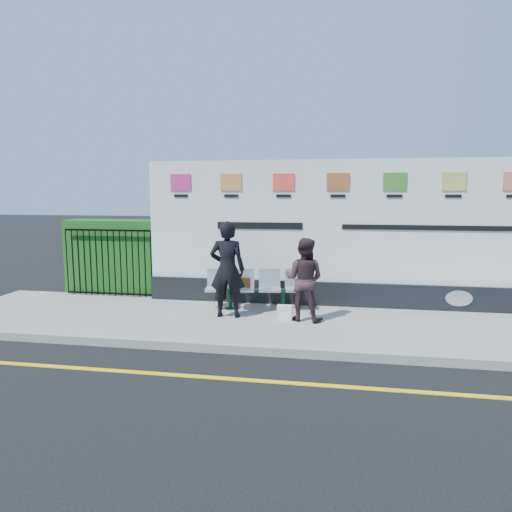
{
  "coord_description": "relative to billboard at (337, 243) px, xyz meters",
  "views": [
    {
      "loc": [
        0.44,
        -5.63,
        2.46
      ],
      "look_at": [
        -1.02,
        2.9,
        1.25
      ],
      "focal_mm": 32.0,
      "sensor_mm": 36.0,
      "label": 1
    }
  ],
  "objects": [
    {
      "name": "carrier_bag_white",
      "position": [
        -0.92,
        -1.32,
        -1.16
      ],
      "size": [
        0.28,
        0.17,
        0.28
      ],
      "primitive_type": "cube",
      "color": "silver",
      "rests_on": "pavement"
    },
    {
      "name": "billboard",
      "position": [
        0.0,
        0.0,
        0.0
      ],
      "size": [
        8.0,
        0.3,
        3.0
      ],
      "color": "black",
      "rests_on": "pavement"
    },
    {
      "name": "yellow_line",
      "position": [
        -0.5,
        -3.85,
        -1.42
      ],
      "size": [
        14.0,
        0.1,
        0.01
      ],
      "primitive_type": "cube",
      "color": "yellow",
      "rests_on": "ground"
    },
    {
      "name": "bench",
      "position": [
        -1.57,
        -0.62,
        -1.08
      ],
      "size": [
        2.09,
        0.84,
        0.44
      ],
      "primitive_type": null,
      "rotation": [
        0.0,
        0.0,
        0.16
      ],
      "color": "silver",
      "rests_on": "pavement"
    },
    {
      "name": "railing",
      "position": [
        -5.08,
        -0.0,
        -0.53
      ],
      "size": [
        2.05,
        0.06,
        1.54
      ],
      "primitive_type": null,
      "color": "black",
      "rests_on": "pavement"
    },
    {
      "name": "woman_left",
      "position": [
        -2.01,
        -1.27,
        -0.39
      ],
      "size": [
        0.69,
        0.48,
        1.82
      ],
      "primitive_type": "imported",
      "rotation": [
        0.0,
        0.0,
        3.21
      ],
      "color": "black",
      "rests_on": "pavement"
    },
    {
      "name": "hedge",
      "position": [
        -5.08,
        0.45,
        -0.45
      ],
      "size": [
        2.35,
        0.7,
        1.7
      ],
      "primitive_type": "cube",
      "color": "#1D551A",
      "rests_on": "pavement"
    },
    {
      "name": "pavement",
      "position": [
        -0.5,
        -1.35,
        -1.36
      ],
      "size": [
        14.0,
        3.0,
        0.12
      ],
      "primitive_type": "cube",
      "color": "gray",
      "rests_on": "ground"
    },
    {
      "name": "ground",
      "position": [
        -0.5,
        -3.85,
        -1.42
      ],
      "size": [
        80.0,
        80.0,
        0.0
      ],
      "primitive_type": "plane",
      "color": "black"
    },
    {
      "name": "woman_right",
      "position": [
        -0.58,
        -1.25,
        -0.54
      ],
      "size": [
        0.86,
        0.74,
        1.53
      ],
      "primitive_type": "imported",
      "rotation": [
        0.0,
        0.0,
        2.9
      ],
      "color": "#342227",
      "rests_on": "pavement"
    },
    {
      "name": "kerb",
      "position": [
        -0.5,
        -2.85,
        -1.35
      ],
      "size": [
        14.0,
        0.18,
        0.14
      ],
      "primitive_type": "cube",
      "color": "gray",
      "rests_on": "ground"
    },
    {
      "name": "handbag_brown",
      "position": [
        -1.83,
        -0.67,
        -0.76
      ],
      "size": [
        0.27,
        0.12,
        0.21
      ],
      "primitive_type": "cube",
      "rotation": [
        0.0,
        0.0,
        0.03
      ],
      "color": "black",
      "rests_on": "bench"
    }
  ]
}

